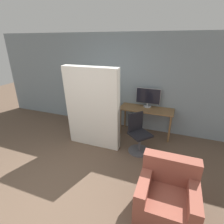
{
  "coord_description": "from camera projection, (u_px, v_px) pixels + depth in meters",
  "views": [
    {
      "loc": [
        1.74,
        -1.46,
        2.49
      ],
      "look_at": [
        0.51,
        1.82,
        1.05
      ],
      "focal_mm": 28.0,
      "sensor_mm": 36.0,
      "label": 1
    }
  ],
  "objects": [
    {
      "name": "ground_plane",
      "position": [
        42.0,
        209.0,
        2.78
      ],
      "size": [
        16.0,
        16.0,
        0.0
      ],
      "primitive_type": "plane",
      "color": "brown"
    },
    {
      "name": "wall_back",
      "position": [
        114.0,
        82.0,
        5.14
      ],
      "size": [
        8.0,
        0.06,
        2.7
      ],
      "color": "gray",
      "rests_on": "ground"
    },
    {
      "name": "desk",
      "position": [
        146.0,
        112.0,
        4.79
      ],
      "size": [
        1.45,
        0.57,
        0.77
      ],
      "color": "brown",
      "rests_on": "ground"
    },
    {
      "name": "monitor",
      "position": [
        148.0,
        97.0,
        4.78
      ],
      "size": [
        0.66,
        0.21,
        0.53
      ],
      "color": "#B7B7BC",
      "rests_on": "desk"
    },
    {
      "name": "office_chair",
      "position": [
        139.0,
        136.0,
        4.13
      ],
      "size": [
        0.62,
        0.62,
        0.94
      ],
      "color": "#4C4C51",
      "rests_on": "ground"
    },
    {
      "name": "bookshelf",
      "position": [
        81.0,
        96.0,
        5.58
      ],
      "size": [
        0.68,
        0.27,
        1.63
      ],
      "color": "#2D2319",
      "rests_on": "ground"
    },
    {
      "name": "mattress_near",
      "position": [
        93.0,
        109.0,
        4.11
      ],
      "size": [
        1.31,
        0.3,
        1.98
      ],
      "color": "silver",
      "rests_on": "ground"
    },
    {
      "name": "armchair",
      "position": [
        167.0,
        195.0,
        2.65
      ],
      "size": [
        0.85,
        0.8,
        0.85
      ],
      "color": "#934C3D",
      "rests_on": "ground"
    }
  ]
}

